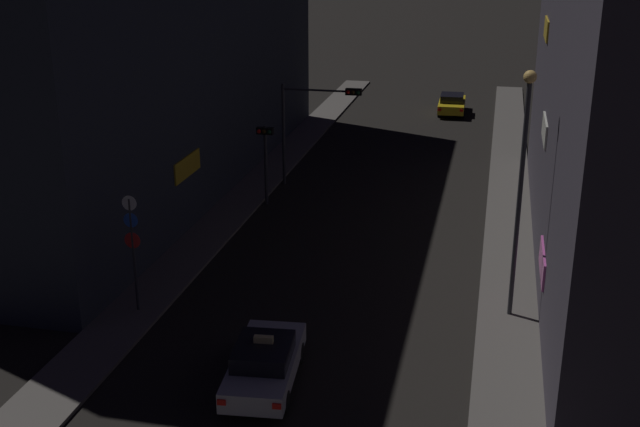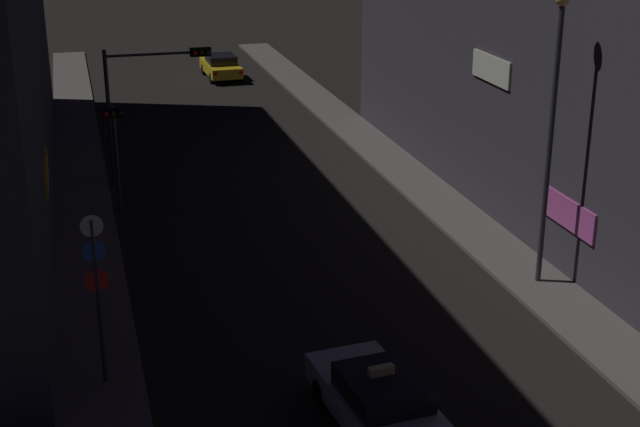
{
  "view_description": "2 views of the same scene",
  "coord_description": "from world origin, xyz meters",
  "views": [
    {
      "loc": [
        5.47,
        -11.35,
        12.74
      ],
      "look_at": [
        -1.09,
        18.06,
        1.94
      ],
      "focal_mm": 45.29,
      "sensor_mm": 36.0,
      "label": 1
    },
    {
      "loc": [
        -6.36,
        -7.72,
        11.33
      ],
      "look_at": [
        0.47,
        17.15,
        1.84
      ],
      "focal_mm": 51.55,
      "sensor_mm": 36.0,
      "label": 2
    }
  ],
  "objects": [
    {
      "name": "sidewalk_left",
      "position": [
        -6.35,
        27.35,
        0.06
      ],
      "size": [
        2.05,
        58.69,
        0.12
      ],
      "primitive_type": "cube",
      "color": "#5B5651",
      "rests_on": "ground_plane"
    },
    {
      "name": "sign_pole_left",
      "position": [
        -6.22,
        11.96,
        2.62
      ],
      "size": [
        0.57,
        0.1,
        4.18
      ],
      "color": "#2D2D33",
      "rests_on": "sidewalk_left"
    },
    {
      "name": "taxi",
      "position": [
        -0.6,
        8.43,
        0.74
      ],
      "size": [
        2.2,
        4.59,
        1.62
      ],
      "color": "#B7B7BC",
      "rests_on": "ground_plane"
    },
    {
      "name": "street_lamp_near_block",
      "position": [
        6.4,
        14.45,
        5.23
      ],
      "size": [
        0.42,
        0.42,
        8.39
      ],
      "color": "#2D2D33",
      "rests_on": "sidewalk_right"
    },
    {
      "name": "building_facade_left",
      "position": [
        -11.24,
        26.39,
        8.24
      ],
      "size": [
        7.8,
        32.54,
        16.48
      ],
      "color": "#282D38",
      "rests_on": "ground_plane"
    },
    {
      "name": "far_car",
      "position": [
        2.3,
        46.12,
        0.73
      ],
      "size": [
        1.91,
        4.49,
        1.42
      ],
      "color": "yellow",
      "rests_on": "ground_plane"
    },
    {
      "name": "sidewalk_right",
      "position": [
        6.35,
        27.35,
        0.06
      ],
      "size": [
        2.05,
        58.69,
        0.12
      ],
      "primitive_type": "cube",
      "color": "#5B5651",
      "rests_on": "ground_plane"
    },
    {
      "name": "traffic_light_left_kerb",
      "position": [
        -5.08,
        24.06,
        2.78
      ],
      "size": [
        0.8,
        0.42,
        3.89
      ],
      "color": "#2D2D33",
      "rests_on": "ground_plane"
    },
    {
      "name": "traffic_light_overhead",
      "position": [
        -3.54,
        27.38,
        3.8
      ],
      "size": [
        4.08,
        0.42,
        5.25
      ],
      "color": "#2D2D33",
      "rests_on": "ground_plane"
    }
  ]
}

